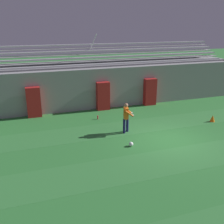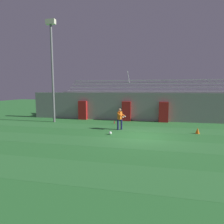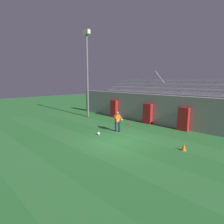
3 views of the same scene
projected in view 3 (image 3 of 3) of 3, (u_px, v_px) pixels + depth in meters
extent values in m
plane|color=#2D7533|center=(118.00, 141.00, 12.77)|extent=(80.00, 80.00, 0.00)
cube|color=#337A38|center=(28.00, 170.00, 8.63)|extent=(28.00, 2.09, 0.01)
cube|color=#337A38|center=(98.00, 148.00, 11.51)|extent=(28.00, 2.09, 0.01)
cube|color=#337A38|center=(139.00, 135.00, 14.38)|extent=(28.00, 2.09, 0.01)
cube|color=gray|center=(168.00, 111.00, 17.01)|extent=(24.00, 0.60, 2.80)
cube|color=#B21E1E|center=(148.00, 114.00, 17.96)|extent=(0.87, 0.44, 1.94)
cube|color=#B21E1E|center=(184.00, 119.00, 15.44)|extent=(0.87, 0.44, 1.94)
cube|color=#B21E1E|center=(114.00, 109.00, 21.20)|extent=(0.87, 0.44, 1.94)
cube|color=gray|center=(178.00, 108.00, 18.38)|extent=(18.00, 3.20, 2.90)
cube|color=#B7B7BC|center=(173.00, 93.00, 17.27)|extent=(17.10, 0.36, 0.10)
cube|color=gray|center=(171.00, 96.00, 17.17)|extent=(17.10, 0.60, 0.04)
cube|color=#B7B7BC|center=(177.00, 89.00, 17.68)|extent=(17.10, 0.36, 0.10)
cube|color=gray|center=(175.00, 91.00, 17.59)|extent=(17.10, 0.60, 0.04)
cube|color=#B7B7BC|center=(180.00, 84.00, 18.10)|extent=(17.10, 0.36, 0.10)
cube|color=gray|center=(179.00, 87.00, 18.00)|extent=(17.10, 0.60, 0.04)
cube|color=#B7B7BC|center=(184.00, 80.00, 18.52)|extent=(17.10, 0.36, 0.10)
cube|color=gray|center=(183.00, 83.00, 18.42)|extent=(17.10, 0.60, 0.04)
cylinder|color=#B7B7BC|center=(160.00, 78.00, 18.89)|extent=(0.06, 1.93, 1.25)
cylinder|color=slate|center=(87.00, 77.00, 20.73)|extent=(0.20, 0.20, 9.00)
cube|color=#F2EDCC|center=(86.00, 32.00, 19.95)|extent=(0.90, 0.36, 0.44)
cylinder|color=#19194C|center=(119.00, 127.00, 15.10)|extent=(0.17, 0.17, 0.82)
cylinder|color=#19194C|center=(116.00, 127.00, 15.16)|extent=(0.17, 0.17, 0.82)
cube|color=orange|center=(118.00, 118.00, 15.02)|extent=(0.33, 0.43, 0.60)
sphere|color=#A37556|center=(118.00, 113.00, 14.94)|extent=(0.22, 0.22, 0.22)
cylinder|color=orange|center=(121.00, 118.00, 15.00)|extent=(0.48, 0.21, 0.37)
cylinder|color=orange|center=(116.00, 118.00, 14.77)|extent=(0.48, 0.21, 0.37)
cube|color=silver|center=(122.00, 120.00, 14.84)|extent=(0.13, 0.13, 0.08)
cube|color=silver|center=(118.00, 120.00, 14.64)|extent=(0.13, 0.13, 0.08)
sphere|color=white|center=(98.00, 134.00, 14.29)|extent=(0.22, 0.22, 0.22)
cone|color=orange|center=(184.00, 147.00, 11.08)|extent=(0.30, 0.30, 0.42)
cylinder|color=red|center=(129.00, 124.00, 17.52)|extent=(0.07, 0.07, 0.24)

